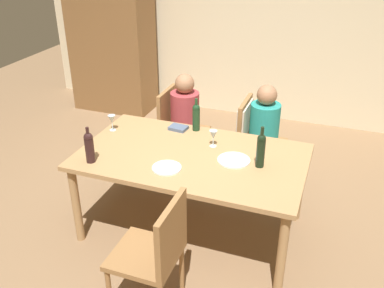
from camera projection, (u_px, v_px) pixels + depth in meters
The scene contains 17 objects.
ground_plane at pixel (192, 228), 3.90m from camera, with size 10.00×10.00×0.00m, color #846647.
rear_room_partition at pixel (265, 18), 5.55m from camera, with size 6.40×0.12×2.70m, color beige.
armoire_cabinet at pixel (111, 32), 5.92m from camera, with size 1.18×0.62×2.18m.
dining_table at pixel (192, 163), 3.58m from camera, with size 1.86×1.09×0.76m.
chair_far_left at pixel (177, 126), 4.57m from camera, with size 0.44×0.44×0.92m.
chair_far_right at pixel (251, 132), 4.30m from camera, with size 0.46×0.44×0.92m.
chair_near at pixel (156, 250), 2.86m from camera, with size 0.44×0.44×0.92m.
person_woman_host at pixel (187, 117), 4.49m from camera, with size 0.34×0.30×1.11m.
person_man_bearded at pixel (267, 130), 4.23m from camera, with size 0.34×0.29×1.10m.
wine_bottle_tall_green at pixel (196, 116), 3.90m from camera, with size 0.07×0.07×0.31m.
wine_bottle_dark_red at pixel (89, 146), 3.38m from camera, with size 0.07×0.07×0.30m.
wine_bottle_short_olive at pixel (261, 149), 3.31m from camera, with size 0.07×0.07×0.34m.
wine_glass_near_left at pixel (213, 135), 3.63m from camera, with size 0.07×0.07×0.15m.
wine_glass_centre at pixel (112, 120), 3.91m from camera, with size 0.07×0.07×0.15m.
dinner_plate_host at pixel (234, 160), 3.45m from camera, with size 0.26×0.26×0.01m, color white.
dinner_plate_guest_left at pixel (167, 168), 3.35m from camera, with size 0.23×0.23×0.01m, color white.
folded_napkin at pixel (178, 128), 3.97m from camera, with size 0.16×0.12×0.03m, color #4C5B75.
Camera 1 is at (1.07, -2.91, 2.48)m, focal length 40.25 mm.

